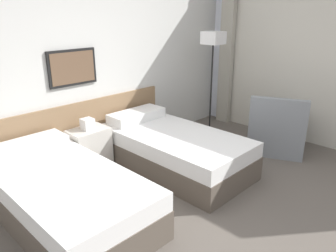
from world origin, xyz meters
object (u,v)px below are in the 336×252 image
(floor_lamp, at_px, (213,47))
(bed_near_window, at_px, (173,149))
(nightstand, at_px, (90,148))
(armchair, at_px, (277,132))
(bed_near_door, at_px, (64,195))

(floor_lamp, bearing_deg, bed_near_window, -162.64)
(nightstand, distance_m, armchair, 2.65)
(bed_near_door, height_order, nightstand, nightstand)
(bed_near_door, relative_size, bed_near_window, 1.00)
(bed_near_door, relative_size, nightstand, 2.87)
(floor_lamp, bearing_deg, bed_near_door, -171.89)
(armchair, bearing_deg, bed_near_door, 52.71)
(floor_lamp, bearing_deg, armchair, -81.57)
(nightstand, xyz_separation_m, armchair, (2.23, -1.43, -0.00))
(nightstand, relative_size, floor_lamp, 0.41)
(bed_near_window, relative_size, nightstand, 2.87)
(nightstand, height_order, armchair, armchair)
(nightstand, height_order, floor_lamp, floor_lamp)
(nightstand, distance_m, floor_lamp, 2.38)
(armchair, bearing_deg, floor_lamp, -16.01)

